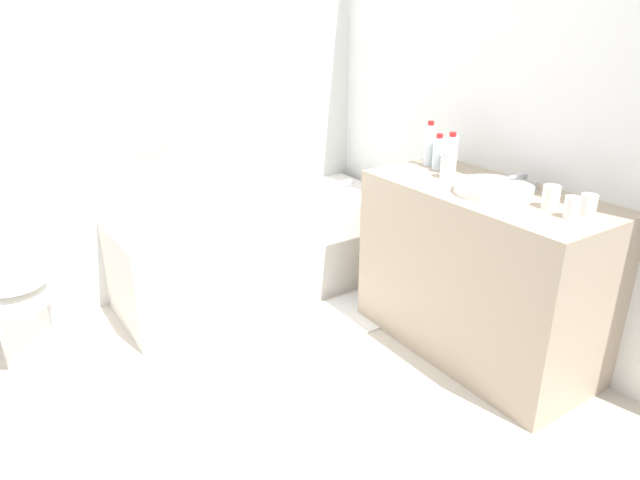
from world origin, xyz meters
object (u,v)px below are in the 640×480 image
object	(u,v)px
bathtub	(259,246)
sink_basin	(494,189)
drinking_glass_2	(448,169)
bath_mat	(329,322)
sink_faucet	(522,180)
water_bottle_1	(438,153)
drinking_glass_0	(588,204)
drinking_glass_3	(572,207)
toilet	(16,289)
water_bottle_0	(451,155)
water_bottle_2	(429,145)
drinking_glass_1	(551,197)

from	to	relation	value
bathtub	sink_basin	distance (m)	1.46
drinking_glass_2	bath_mat	distance (m)	1.06
sink_faucet	water_bottle_1	distance (m)	0.47
sink_faucet	drinking_glass_0	bearing A→B (deg)	-104.32
bathtub	drinking_glass_3	distance (m)	1.80
toilet	sink_basin	size ratio (longest dim) A/B	2.02
water_bottle_1	water_bottle_0	bearing A→B (deg)	-99.48
toilet	sink_basin	bearing A→B (deg)	61.47
drinking_glass_0	water_bottle_2	bearing A→B (deg)	89.71
drinking_glass_2	drinking_glass_3	size ratio (longest dim) A/B	1.07
sink_basin	bathtub	bearing A→B (deg)	115.39
water_bottle_0	drinking_glass_1	bearing A→B (deg)	-93.65
sink_faucet	drinking_glass_3	xyz separation A→B (m)	(-0.20, -0.39, 0.01)
bathtub	water_bottle_0	xyz separation A→B (m)	(0.65, -0.87, 0.65)
bathtub	sink_faucet	distance (m)	1.55
toilet	drinking_glass_0	world-z (taller)	drinking_glass_0
toilet	sink_faucet	size ratio (longest dim) A/B	4.61
water_bottle_0	drinking_glass_2	world-z (taller)	water_bottle_0
toilet	bath_mat	world-z (taller)	toilet
sink_basin	drinking_glass_2	distance (m)	0.30
water_bottle_0	drinking_glass_3	world-z (taller)	water_bottle_0
toilet	drinking_glass_0	xyz separation A→B (m)	(1.97, -1.62, 0.52)
water_bottle_2	drinking_glass_3	size ratio (longest dim) A/B	2.70
sink_basin	drinking_glass_2	world-z (taller)	drinking_glass_2
bathtub	bath_mat	world-z (taller)	bathtub
bathtub	drinking_glass_1	bearing A→B (deg)	-67.46
toilet	water_bottle_2	bearing A→B (deg)	75.16
toilet	drinking_glass_2	distance (m)	2.17
drinking_glass_1	toilet	bearing A→B (deg)	142.15
sink_basin	drinking_glass_0	bearing A→B (deg)	-76.28
water_bottle_1	drinking_glass_3	distance (m)	0.84
water_bottle_1	bathtub	bearing A→B (deg)	131.30
sink_faucet	bathtub	bearing A→B (deg)	122.54
bath_mat	water_bottle_0	bearing A→B (deg)	-29.64
drinking_glass_1	drinking_glass_0	bearing A→B (deg)	-65.89
drinking_glass_2	drinking_glass_3	world-z (taller)	drinking_glass_2
toilet	drinking_glass_1	bearing A→B (deg)	56.71
water_bottle_0	drinking_glass_0	distance (m)	0.74
drinking_glass_0	drinking_glass_3	bearing A→B (deg)	173.71
sink_faucet	drinking_glass_1	xyz separation A→B (m)	(-0.16, -0.26, 0.02)
water_bottle_0	bathtub	bearing A→B (deg)	126.92
sink_faucet	drinking_glass_3	size ratio (longest dim) A/B	1.74
bathtub	drinking_glass_2	xyz separation A→B (m)	(0.59, -0.91, 0.60)
drinking_glass_0	drinking_glass_2	xyz separation A→B (m)	(-0.08, 0.70, 0.01)
water_bottle_0	drinking_glass_2	bearing A→B (deg)	-144.20
toilet	drinking_glass_1	world-z (taller)	drinking_glass_1
water_bottle_1	drinking_glass_0	world-z (taller)	water_bottle_1
water_bottle_2	drinking_glass_0	distance (m)	0.93
drinking_glass_2	bath_mat	world-z (taller)	drinking_glass_2
drinking_glass_3	sink_basin	bearing A→B (deg)	90.37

